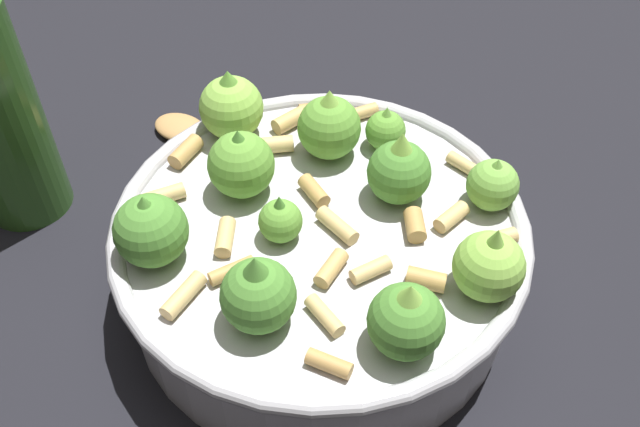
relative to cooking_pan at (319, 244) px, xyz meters
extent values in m
plane|color=black|center=(0.00, 0.00, -0.05)|extent=(2.40, 2.40, 0.00)
cylinder|color=#B7B7BC|center=(0.00, 0.00, -0.01)|extent=(0.27, 0.27, 0.07)
torus|color=#B7B7BC|center=(0.00, 0.00, 0.02)|extent=(0.28, 0.28, 0.01)
sphere|color=#609E38|center=(-0.05, 0.04, 0.04)|extent=(0.05, 0.05, 0.05)
cone|color=#4C8933|center=(-0.05, 0.04, 0.07)|extent=(0.02, 0.02, 0.02)
sphere|color=#8CC64C|center=(-0.05, 0.10, 0.04)|extent=(0.05, 0.05, 0.05)
cone|color=#609E38|center=(-0.05, 0.10, 0.07)|extent=(0.03, 0.03, 0.02)
sphere|color=#4C8933|center=(0.06, 0.02, 0.04)|extent=(0.04, 0.04, 0.04)
cone|color=#8CC64C|center=(0.06, 0.02, 0.07)|extent=(0.02, 0.02, 0.02)
sphere|color=#4C8933|center=(-0.05, -0.07, 0.04)|extent=(0.04, 0.04, 0.04)
cone|color=#4C8933|center=(-0.05, -0.07, 0.07)|extent=(0.02, 0.02, 0.02)
sphere|color=#8CC64C|center=(0.09, -0.07, 0.04)|extent=(0.04, 0.04, 0.04)
cone|color=#8CC64C|center=(0.09, -0.07, 0.07)|extent=(0.02, 0.02, 0.02)
sphere|color=#609E38|center=(0.06, 0.07, 0.04)|extent=(0.03, 0.03, 0.03)
cone|color=#75B247|center=(0.06, 0.07, 0.05)|extent=(0.01, 0.01, 0.01)
sphere|color=#4C8933|center=(-0.11, -0.01, 0.04)|extent=(0.05, 0.05, 0.05)
cone|color=#4C8933|center=(-0.11, -0.01, 0.07)|extent=(0.02, 0.02, 0.02)
sphere|color=#75B247|center=(0.12, 0.00, 0.04)|extent=(0.04, 0.04, 0.04)
cone|color=#75B247|center=(0.12, 0.00, 0.06)|extent=(0.02, 0.02, 0.01)
sphere|color=#4C8933|center=(0.03, -0.10, 0.04)|extent=(0.04, 0.04, 0.04)
cone|color=#8CC64C|center=(0.03, -0.10, 0.07)|extent=(0.02, 0.02, 0.02)
sphere|color=#609E38|center=(0.02, 0.07, 0.04)|extent=(0.05, 0.05, 0.05)
cone|color=#8CC64C|center=(0.02, 0.07, 0.07)|extent=(0.02, 0.02, 0.02)
sphere|color=#609E38|center=(-0.03, -0.01, 0.04)|extent=(0.03, 0.03, 0.03)
cone|color=#4C8933|center=(-0.03, -0.01, 0.05)|extent=(0.01, 0.01, 0.01)
cylinder|color=tan|center=(0.05, 0.11, 0.03)|extent=(0.03, 0.02, 0.01)
cylinder|color=tan|center=(-0.06, -0.04, 0.03)|extent=(0.03, 0.02, 0.01)
cylinder|color=tan|center=(0.11, 0.03, 0.03)|extent=(0.02, 0.03, 0.01)
cylinder|color=tan|center=(0.09, -0.01, 0.03)|extent=(0.03, 0.02, 0.01)
cylinder|color=tan|center=(0.02, 0.12, 0.03)|extent=(0.03, 0.01, 0.01)
cylinder|color=tan|center=(0.00, 0.03, 0.03)|extent=(0.02, 0.03, 0.01)
cylinder|color=tan|center=(0.02, -0.05, 0.03)|extent=(0.03, 0.02, 0.01)
cylinder|color=tan|center=(-0.01, -0.08, 0.03)|extent=(0.02, 0.03, 0.01)
cylinder|color=tan|center=(-0.01, 0.10, 0.03)|extent=(0.03, 0.02, 0.01)
cylinder|color=tan|center=(0.06, -0.06, 0.03)|extent=(0.03, 0.02, 0.01)
cylinder|color=tan|center=(-0.01, -0.11, 0.03)|extent=(0.03, 0.02, 0.01)
cylinder|color=tan|center=(0.00, -0.04, 0.03)|extent=(0.03, 0.03, 0.01)
cylinder|color=tan|center=(-0.06, -0.01, 0.03)|extent=(0.02, 0.03, 0.01)
cylinder|color=tan|center=(-0.02, 0.08, 0.03)|extent=(0.03, 0.01, 0.01)
cylinder|color=tan|center=(0.11, -0.04, 0.03)|extent=(0.03, 0.02, 0.01)
cylinder|color=tan|center=(-0.10, 0.04, 0.03)|extent=(0.03, 0.02, 0.01)
cylinder|color=tan|center=(-0.09, 0.08, 0.03)|extent=(0.03, 0.03, 0.01)
cylinder|color=tan|center=(-0.09, -0.05, 0.03)|extent=(0.03, 0.03, 0.01)
cylinder|color=tan|center=(0.06, -0.02, 0.03)|extent=(0.02, 0.02, 0.01)
cylinder|color=tan|center=(0.01, -0.01, 0.03)|extent=(0.03, 0.03, 0.01)
cylinder|color=#B2844C|center=(-0.01, 0.12, -0.04)|extent=(0.17, 0.15, 0.02)
ellipsoid|color=#B2844C|center=(-0.10, 0.19, -0.04)|extent=(0.06, 0.06, 0.01)
camera|label=1|loc=(-0.05, -0.31, 0.36)|focal=38.89mm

